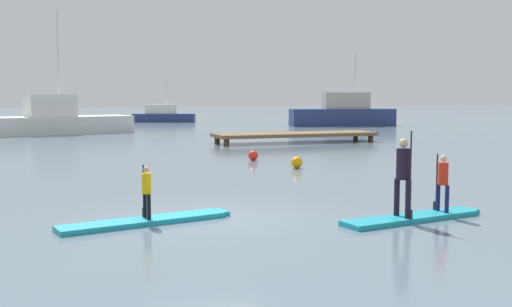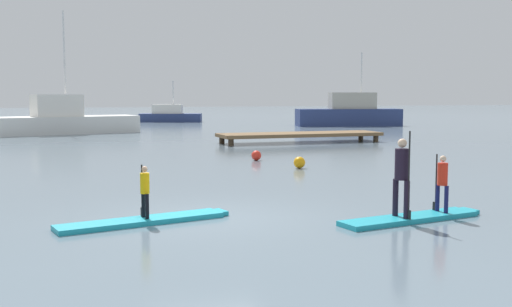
{
  "view_description": "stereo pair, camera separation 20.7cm",
  "coord_description": "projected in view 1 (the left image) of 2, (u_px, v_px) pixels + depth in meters",
  "views": [
    {
      "loc": [
        -3.24,
        -11.85,
        2.51
      ],
      "look_at": [
        1.61,
        1.83,
        1.12
      ],
      "focal_mm": 42.43,
      "sensor_mm": 36.0,
      "label": 1
    },
    {
      "loc": [
        -3.05,
        -11.91,
        2.51
      ],
      "look_at": [
        1.61,
        1.83,
        1.12
      ],
      "focal_mm": 42.43,
      "sensor_mm": 36.0,
      "label": 2
    }
  ],
  "objects": [
    {
      "name": "paddler_child_solo",
      "position": [
        146.0,
        189.0,
        11.86
      ],
      "size": [
        0.22,
        0.37,
        1.05
      ],
      "color": "black",
      "rests_on": "paddleboard_near"
    },
    {
      "name": "ground_plane",
      "position": [
        212.0,
        218.0,
        12.43
      ],
      "size": [
        240.0,
        240.0,
        0.0
      ],
      "primitive_type": "plane",
      "color": "slate"
    },
    {
      "name": "paddleboard_near",
      "position": [
        147.0,
        221.0,
        11.9
      ],
      "size": [
        3.54,
        1.32,
        0.1
      ],
      "color": "#1E9EB2",
      "rests_on": "ground"
    },
    {
      "name": "mooring_buoy_near",
      "position": [
        253.0,
        155.0,
        23.45
      ],
      "size": [
        0.39,
        0.39,
        0.39
      ],
      "primitive_type": "sphere",
      "color": "red",
      "rests_on": "ground"
    },
    {
      "name": "paddleboard_far",
      "position": [
        414.0,
        218.0,
        12.23
      ],
      "size": [
        3.38,
        1.14,
        0.1
      ],
      "color": "#1E9EB2",
      "rests_on": "ground"
    },
    {
      "name": "paddler_child_front",
      "position": [
        443.0,
        180.0,
        12.56
      ],
      "size": [
        0.24,
        0.41,
        1.2
      ],
      "color": "#19194C",
      "rests_on": "paddleboard_far"
    },
    {
      "name": "motor_boat_small_navy",
      "position": [
        343.0,
        114.0,
        50.08
      ],
      "size": [
        8.86,
        3.9,
        6.05
      ],
      "color": "navy",
      "rests_on": "ground"
    },
    {
      "name": "floating_dock",
      "position": [
        295.0,
        135.0,
        32.34
      ],
      "size": [
        8.81,
        2.29,
        0.53
      ],
      "color": "brown",
      "rests_on": "ground"
    },
    {
      "name": "trawler_grey_distant",
      "position": [
        163.0,
        115.0,
        57.3
      ],
      "size": [
        6.01,
        3.5,
        3.88
      ],
      "color": "navy",
      "rests_on": "ground"
    },
    {
      "name": "mooring_buoy_mid",
      "position": [
        297.0,
        162.0,
        20.93
      ],
      "size": [
        0.4,
        0.4,
        0.4
      ],
      "primitive_type": "sphere",
      "color": "orange",
      "rests_on": "ground"
    },
    {
      "name": "paddler_adult",
      "position": [
        403.0,
        172.0,
        11.99
      ],
      "size": [
        0.32,
        0.49,
        1.73
      ],
      "color": "black",
      "rests_on": "paddleboard_far"
    },
    {
      "name": "fishing_boat_green_midground",
      "position": [
        58.0,
        120.0,
        39.64
      ],
      "size": [
        9.55,
        4.92,
        8.0
      ],
      "color": "silver",
      "rests_on": "ground"
    }
  ]
}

